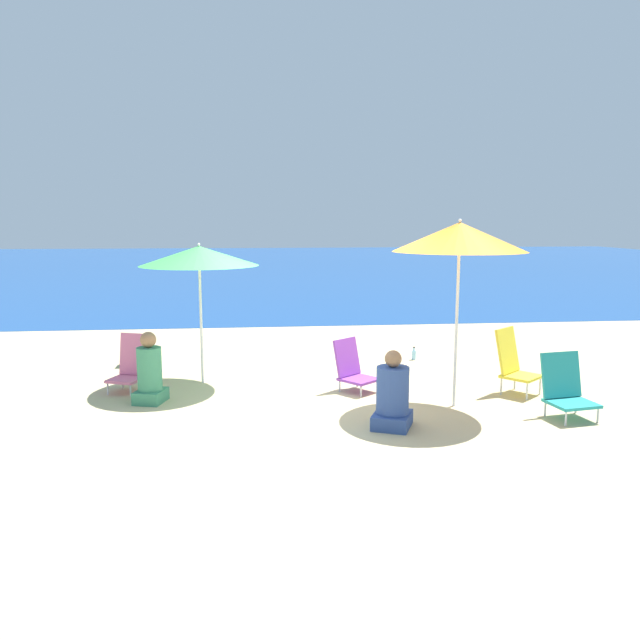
% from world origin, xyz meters
% --- Properties ---
extents(ground_plane, '(60.00, 60.00, 0.00)m').
position_xyz_m(ground_plane, '(0.00, 0.00, 0.00)').
color(ground_plane, '#C6B284').
extents(sea_water, '(60.00, 40.00, 0.01)m').
position_xyz_m(sea_water, '(0.00, 25.94, 0.00)').
color(sea_water, '#19478C').
rests_on(sea_water, ground).
extents(beach_umbrella_green, '(1.66, 1.66, 1.99)m').
position_xyz_m(beach_umbrella_green, '(-1.52, 1.31, 1.81)').
color(beach_umbrella_green, white).
rests_on(beach_umbrella_green, ground).
extents(beach_umbrella_orange, '(1.62, 1.62, 2.32)m').
position_xyz_m(beach_umbrella_orange, '(1.70, -0.15, 2.10)').
color(beach_umbrella_orange, white).
rests_on(beach_umbrella_orange, ground).
extents(beach_chair_purple, '(0.66, 0.67, 0.70)m').
position_xyz_m(beach_chair_purple, '(0.55, 0.69, 0.32)').
color(beach_chair_purple, silver).
rests_on(beach_chair_purple, ground).
extents(beach_chair_pink, '(0.55, 0.59, 0.77)m').
position_xyz_m(beach_chair_pink, '(-2.46, 1.03, 0.35)').
color(beach_chair_pink, silver).
rests_on(beach_chair_pink, ground).
extents(beach_chair_teal, '(0.58, 0.60, 0.75)m').
position_xyz_m(beach_chair_teal, '(2.88, -0.70, 0.34)').
color(beach_chair_teal, silver).
rests_on(beach_chair_teal, ground).
extents(beach_chair_yellow, '(0.67, 0.68, 0.87)m').
position_xyz_m(beach_chair_yellow, '(2.67, 0.34, 0.43)').
color(beach_chair_yellow, silver).
rests_on(beach_chair_yellow, ground).
extents(person_seated_near, '(0.43, 0.48, 0.91)m').
position_xyz_m(person_seated_near, '(-2.10, 0.40, 0.38)').
color(person_seated_near, '#3F8C66').
rests_on(person_seated_near, ground).
extents(person_seated_far, '(0.56, 0.59, 0.88)m').
position_xyz_m(person_seated_far, '(0.75, -0.87, 0.35)').
color(person_seated_far, '#334C8C').
rests_on(person_seated_far, ground).
extents(water_bottle, '(0.07, 0.07, 0.22)m').
position_xyz_m(water_bottle, '(1.87, 2.47, 0.08)').
color(water_bottle, '#8CCCEA').
rests_on(water_bottle, ground).
extents(cooler_box, '(0.47, 0.28, 0.28)m').
position_xyz_m(cooler_box, '(-2.63, 2.54, 0.14)').
color(cooler_box, '#338C59').
rests_on(cooler_box, ground).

